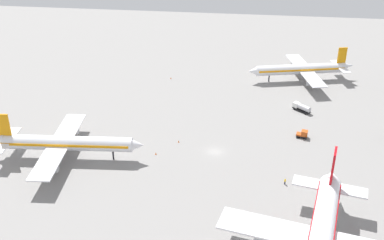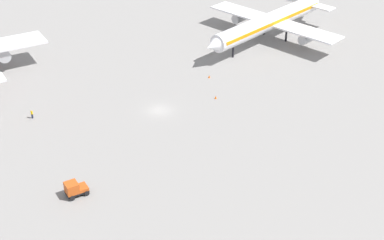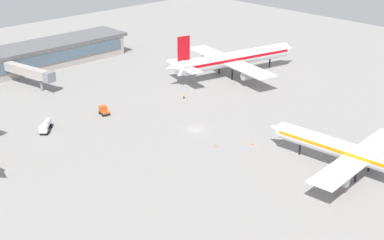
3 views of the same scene
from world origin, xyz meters
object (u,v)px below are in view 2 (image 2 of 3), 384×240
at_px(safety_cone_mid_apron, 216,97).
at_px(baggage_tug, 75,189).
at_px(safety_cone_far_side, 209,76).
at_px(ground_crew_worker, 32,114).
at_px(airplane_at_gate, 270,21).

bearing_deg(safety_cone_mid_apron, baggage_tug, -78.32).
bearing_deg(safety_cone_far_side, safety_cone_mid_apron, -35.84).
xyz_separation_m(baggage_tug, ground_crew_worker, (-24.48, 6.33, -0.31)).
distance_m(baggage_tug, ground_crew_worker, 25.29).
bearing_deg(safety_cone_far_side, ground_crew_worker, -105.35).
bearing_deg(baggage_tug, safety_cone_far_side, -148.98).
distance_m(ground_crew_worker, safety_cone_far_side, 36.42).
relative_size(safety_cone_mid_apron, safety_cone_far_side, 1.00).
bearing_deg(ground_crew_worker, baggage_tug, -98.98).
xyz_separation_m(airplane_at_gate, baggage_tug, (19.78, -65.67, -3.65)).
bearing_deg(airplane_at_gate, safety_cone_far_side, 7.21).
bearing_deg(safety_cone_mid_apron, ground_crew_worker, -119.74).
height_order(ground_crew_worker, safety_cone_far_side, ground_crew_worker).
distance_m(baggage_tug, safety_cone_mid_apron, 36.89).
distance_m(airplane_at_gate, safety_cone_mid_apron, 32.33).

